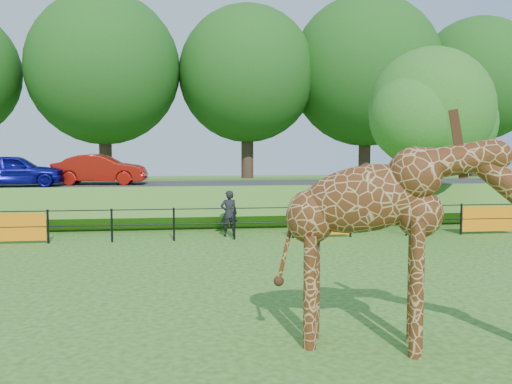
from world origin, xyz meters
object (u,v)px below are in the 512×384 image
Objects in this scene: car_blue at (14,170)px; car_red at (100,169)px; tree_east at (433,114)px; giraffe at (426,246)px; visitor at (229,213)px.

car_blue reaches higher than car_red.
car_red is at bearing 158.91° from tree_east.
car_blue is 0.58× the size of tree_east.
car_blue is at bearing 165.56° from tree_east.
giraffe is 2.89× the size of visitor.
car_blue is at bearing -32.21° from visitor.
tree_east is (16.20, -4.17, 2.19)m from car_blue.
visitor is (-2.14, 11.22, -0.85)m from giraffe.
car_red is 2.46× the size of visitor.
giraffe reaches higher than visitor.
car_blue is 16.88m from tree_east.
car_blue is 2.46× the size of visitor.
giraffe is at bearing -152.54° from car_blue.
tree_east is (12.85, -4.96, 2.21)m from car_red.
tree_east is at bearing -173.75° from visitor.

